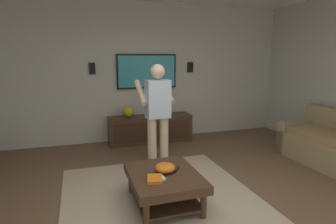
# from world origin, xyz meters

# --- Properties ---
(ground_plane) EXTENTS (8.01, 8.01, 0.00)m
(ground_plane) POSITION_xyz_m (0.00, 0.00, 0.00)
(ground_plane) COLOR brown
(wall_back_tv) EXTENTS (0.10, 6.88, 2.82)m
(wall_back_tv) POSITION_xyz_m (3.09, 0.00, 1.41)
(wall_back_tv) COLOR #B2B7AD
(wall_back_tv) RESTS_ON ground
(area_rug) EXTENTS (2.46, 2.38, 0.01)m
(area_rug) POSITION_xyz_m (0.42, 0.19, 0.01)
(area_rug) COLOR tan
(area_rug) RESTS_ON ground
(coffee_table) EXTENTS (1.00, 0.80, 0.40)m
(coffee_table) POSITION_xyz_m (0.22, 0.19, 0.30)
(coffee_table) COLOR #422B1C
(coffee_table) RESTS_ON ground
(media_console) EXTENTS (0.45, 1.70, 0.55)m
(media_console) POSITION_xyz_m (2.76, -0.29, 0.28)
(media_console) COLOR #422B1C
(media_console) RESTS_ON ground
(tv) EXTENTS (0.05, 1.25, 0.70)m
(tv) POSITION_xyz_m (3.00, -0.29, 1.44)
(tv) COLOR black
(person_standing) EXTENTS (0.56, 0.56, 1.64)m
(person_standing) POSITION_xyz_m (1.37, -0.06, 0.93)
(person_standing) COLOR #C6B793
(person_standing) RESTS_ON ground
(bowl) EXTENTS (0.24, 0.24, 0.11)m
(bowl) POSITION_xyz_m (0.25, 0.16, 0.45)
(bowl) COLOR orange
(bowl) RESTS_ON coffee_table
(remote_white) EXTENTS (0.15, 0.06, 0.02)m
(remote_white) POSITION_xyz_m (0.09, 0.25, 0.41)
(remote_white) COLOR white
(remote_white) RESTS_ON coffee_table
(remote_black) EXTENTS (0.15, 0.12, 0.02)m
(remote_black) POSITION_xyz_m (0.26, 0.03, 0.41)
(remote_black) COLOR black
(remote_black) RESTS_ON coffee_table
(book) EXTENTS (0.25, 0.21, 0.04)m
(book) POSITION_xyz_m (0.06, 0.34, 0.42)
(book) COLOR orange
(book) RESTS_ON coffee_table
(vase_round) EXTENTS (0.22, 0.22, 0.22)m
(vase_round) POSITION_xyz_m (2.80, 0.15, 0.66)
(vase_round) COLOR gold
(vase_round) RESTS_ON media_console
(wall_speaker_left) EXTENTS (0.06, 0.12, 0.22)m
(wall_speaker_left) POSITION_xyz_m (3.01, -1.26, 1.52)
(wall_speaker_left) COLOR black
(wall_speaker_right) EXTENTS (0.06, 0.12, 0.22)m
(wall_speaker_right) POSITION_xyz_m (3.01, 0.80, 1.52)
(wall_speaker_right) COLOR black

